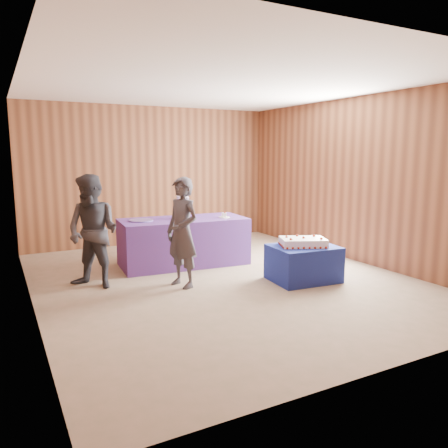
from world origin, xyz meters
TOP-DOWN VIEW (x-y plane):
  - ground at (0.00, 0.00)m, footprint 6.00×6.00m
  - room_shell at (0.00, 0.00)m, footprint 5.04×6.04m
  - cake_table at (0.99, -0.59)m, footprint 0.96×0.78m
  - serving_table at (-0.15, 1.05)m, footprint 2.07×1.06m
  - sheet_cake at (0.99, -0.58)m, footprint 0.76×0.65m
  - vase at (-0.15, 1.08)m, footprint 0.25×0.25m
  - flower_spray at (-0.15, 1.08)m, footprint 0.20×0.20m
  - platter at (-0.82, 1.14)m, footprint 0.50×0.50m
  - plate at (0.49, 0.86)m, footprint 0.22×0.22m
  - cake_slice at (0.49, 0.86)m, footprint 0.10×0.10m
  - knife at (0.49, 0.71)m, footprint 0.26×0.06m
  - guest_left at (-0.62, -0.04)m, footprint 0.51×0.63m
  - guest_right at (-1.69, 0.46)m, footprint 0.93×0.93m

SIDE VIEW (x-z plane):
  - ground at x=0.00m, z-range 0.00..0.00m
  - cake_table at x=0.99m, z-range 0.00..0.50m
  - serving_table at x=-0.15m, z-range 0.00..0.75m
  - sheet_cake at x=0.99m, z-range 0.48..0.63m
  - guest_left at x=-0.62m, z-range 0.00..1.48m
  - knife at x=0.49m, z-range 0.75..0.75m
  - plate at x=0.49m, z-range 0.75..0.76m
  - platter at x=-0.82m, z-range 0.75..0.77m
  - guest_right at x=-1.69m, z-range 0.00..1.52m
  - cake_slice at x=0.49m, z-range 0.75..0.84m
  - vase at x=-0.15m, z-range 0.75..0.96m
  - flower_spray at x=-0.15m, z-range 1.01..1.17m
  - room_shell at x=0.00m, z-range 0.44..3.16m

